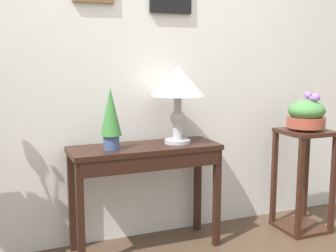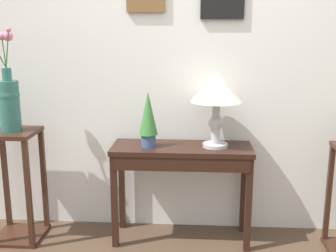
{
  "view_description": "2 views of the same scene",
  "coord_description": "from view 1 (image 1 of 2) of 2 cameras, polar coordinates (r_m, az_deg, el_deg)",
  "views": [
    {
      "loc": [
        -1.01,
        -1.57,
        1.35
      ],
      "look_at": [
        0.15,
        1.26,
        0.85
      ],
      "focal_mm": 46.14,
      "sensor_mm": 36.0,
      "label": 1
    },
    {
      "loc": [
        0.03,
        -1.8,
        1.58
      ],
      "look_at": [
        -0.17,
        1.23,
        0.88
      ],
      "focal_mm": 44.77,
      "sensor_mm": 36.0,
      "label": 2
    }
  ],
  "objects": [
    {
      "name": "back_wall_with_art",
      "position": [
        3.18,
        -3.76,
        10.13
      ],
      "size": [
        9.0,
        0.13,
        2.8
      ],
      "color": "silver",
      "rests_on": "ground"
    },
    {
      "name": "console_table",
      "position": [
        2.97,
        -2.93,
        -5.01
      ],
      "size": [
        1.03,
        0.37,
        0.74
      ],
      "color": "black",
      "rests_on": "ground"
    },
    {
      "name": "table_lamp",
      "position": [
        2.99,
        1.29,
        5.4
      ],
      "size": [
        0.37,
        0.37,
        0.54
      ],
      "color": "#B7B7BC",
      "rests_on": "console_table"
    },
    {
      "name": "potted_plant_on_console",
      "position": [
        2.82,
        -7.57,
        1.27
      ],
      "size": [
        0.14,
        0.14,
        0.41
      ],
      "color": "#3D5684",
      "rests_on": "console_table"
    },
    {
      "name": "pedestal_stand_right",
      "position": [
        3.53,
        17.39,
        -6.85
      ],
      "size": [
        0.36,
        0.36,
        0.79
      ],
      "color": "#381E14",
      "rests_on": "ground"
    },
    {
      "name": "planter_bowl_wide_right",
      "position": [
        3.43,
        17.82,
        1.47
      ],
      "size": [
        0.29,
        0.29,
        0.29
      ],
      "color": "#9E4733",
      "rests_on": "pedestal_stand_right"
    }
  ]
}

